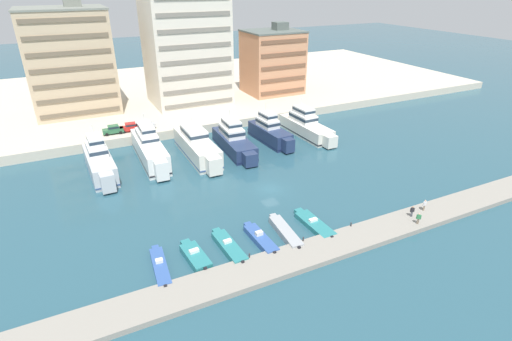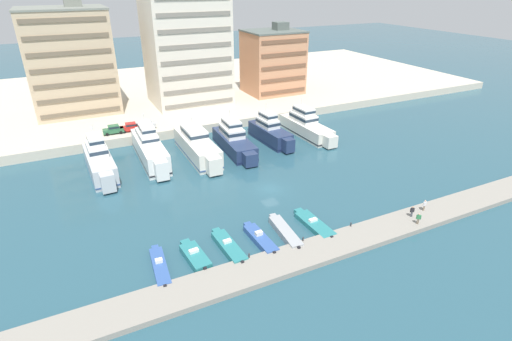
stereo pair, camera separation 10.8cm
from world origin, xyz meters
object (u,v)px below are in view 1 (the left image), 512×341
object	(u,v)px
car_silver_mid_left	(145,124)
pedestrian_near_edge	(425,204)
motorboat_blue_far_left	(160,267)
pedestrian_mid_deck	(412,211)
motorboat_teal_mid_left	(229,247)
yacht_white_left	(150,149)
motorboat_teal_left	(195,256)
motorboat_blue_center_left	(260,239)
yacht_ivory_center_right	(306,126)
yacht_navy_center_left	(234,141)
motorboat_teal_center_right	(314,224)
yacht_silver_far_left	(100,161)
yacht_navy_center	(270,132)
pedestrian_far_side	(419,218)
car_red_left	(130,127)
car_green_far_left	(113,129)
motorboat_grey_center	(285,232)
yacht_ivory_mid_left	(197,146)

from	to	relation	value
car_silver_mid_left	pedestrian_near_edge	size ratio (longest dim) A/B	2.40
motorboat_blue_far_left	pedestrian_mid_deck	xyz separation A→B (m)	(34.38, -5.23, 1.27)
motorboat_teal_mid_left	car_silver_mid_left	xyz separation A→B (m)	(-0.56, 44.49, 2.45)
yacht_white_left	motorboat_teal_left	world-z (taller)	yacht_white_left
motorboat_blue_center_left	pedestrian_mid_deck	distance (m)	21.93
pedestrian_near_edge	car_silver_mid_left	bearing A→B (deg)	120.56
yacht_ivory_center_right	yacht_navy_center_left	bearing A→B (deg)	-176.05
motorboat_blue_center_left	pedestrian_near_edge	distance (m)	24.62
yacht_navy_center_left	motorboat_blue_far_left	distance (m)	36.72
yacht_ivory_center_right	motorboat_teal_left	world-z (taller)	yacht_ivory_center_right
motorboat_blue_center_left	motorboat_teal_center_right	size ratio (longest dim) A/B	0.94
yacht_silver_far_left	motorboat_blue_center_left	world-z (taller)	yacht_silver_far_left
motorboat_teal_mid_left	car_silver_mid_left	world-z (taller)	car_silver_mid_left
car_silver_mid_left	yacht_navy_center_left	bearing A→B (deg)	-47.40
yacht_white_left	pedestrian_near_edge	distance (m)	47.85
yacht_navy_center	pedestrian_far_side	xyz separation A→B (m)	(3.08, -37.20, -0.50)
yacht_navy_center_left	motorboat_blue_center_left	size ratio (longest dim) A/B	2.26
motorboat_teal_left	pedestrian_mid_deck	world-z (taller)	pedestrian_mid_deck
yacht_navy_center_left	pedestrian_near_edge	xyz separation A→B (m)	(15.11, -34.05, -0.39)
car_red_left	pedestrian_mid_deck	distance (m)	57.54
motorboat_teal_mid_left	pedestrian_near_edge	xyz separation A→B (m)	(28.51, -4.74, 1.27)
motorboat_blue_far_left	pedestrian_near_edge	xyz separation A→B (m)	(37.22, -4.78, 1.32)
pedestrian_mid_deck	pedestrian_far_side	bearing A→B (deg)	-109.49
yacht_silver_far_left	motorboat_blue_center_left	size ratio (longest dim) A/B	2.12
yacht_navy_center	motorboat_teal_mid_left	distance (m)	37.45
car_silver_mid_left	motorboat_teal_mid_left	bearing A→B (deg)	-89.28
car_green_far_left	motorboat_grey_center	bearing A→B (deg)	-71.19
yacht_white_left	yacht_navy_center_left	xyz separation A→B (m)	(16.00, -2.30, -0.38)
yacht_ivory_mid_left	pedestrian_mid_deck	xyz separation A→B (m)	(19.74, -34.79, -0.49)
yacht_silver_far_left	yacht_white_left	world-z (taller)	yacht_silver_far_left
pedestrian_far_side	car_red_left	bearing A→B (deg)	119.44
motorboat_blue_far_left	car_green_far_left	world-z (taller)	car_green_far_left
motorboat_blue_far_left	motorboat_teal_left	size ratio (longest dim) A/B	1.22
motorboat_grey_center	pedestrian_near_edge	world-z (taller)	pedestrian_near_edge
motorboat_blue_center_left	yacht_silver_far_left	bearing A→B (deg)	118.08
yacht_navy_center_left	motorboat_blue_center_left	world-z (taller)	yacht_navy_center_left
yacht_silver_far_left	yacht_navy_center_left	size ratio (longest dim) A/B	0.94
motorboat_teal_center_right	car_green_far_left	xyz separation A→B (m)	(-19.85, 44.61, 2.53)
car_green_far_left	pedestrian_far_side	distance (m)	60.52
car_red_left	pedestrian_far_side	distance (m)	58.74
yacht_ivory_mid_left	yacht_white_left	bearing A→B (deg)	166.74
yacht_ivory_mid_left	yacht_navy_center_left	bearing A→B (deg)	-2.24
pedestrian_mid_deck	pedestrian_far_side	distance (m)	1.85
yacht_navy_center_left	yacht_navy_center	distance (m)	8.63
yacht_silver_far_left	motorboat_teal_left	xyz separation A→B (m)	(7.22, -29.73, -1.96)
car_green_far_left	motorboat_teal_center_right	bearing A→B (deg)	-66.02
yacht_navy_center_left	car_silver_mid_left	size ratio (longest dim) A/B	4.22
motorboat_blue_center_left	pedestrian_mid_deck	bearing A→B (deg)	-13.08
yacht_silver_far_left	car_silver_mid_left	bearing A→B (deg)	53.02
car_green_far_left	yacht_silver_far_left	bearing A→B (deg)	-106.97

